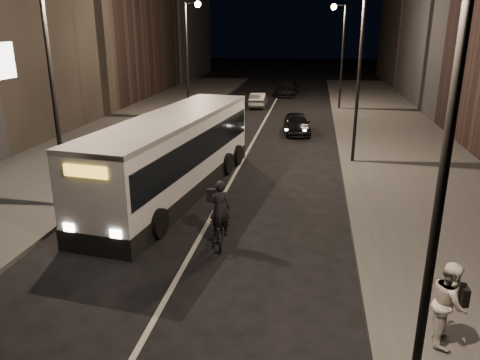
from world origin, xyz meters
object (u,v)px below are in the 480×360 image
at_px(city_bus, 174,151).
at_px(cyclist_on_bicycle, 221,223).
at_px(streetlight_right_far, 340,43).
at_px(car_far, 287,88).
at_px(streetlight_left_near, 57,66).
at_px(streetlight_left_far, 190,45).
at_px(car_mid, 258,100).
at_px(streetlight_right_near, 433,119).
at_px(streetlight_right_mid, 355,55).
at_px(pedestrian_woman, 449,303).
at_px(car_near, 297,123).

bearing_deg(city_bus, cyclist_on_bicycle, -50.30).
distance_m(streetlight_right_far, car_far, 10.17).
height_order(streetlight_left_near, streetlight_left_far, same).
height_order(car_mid, car_far, car_far).
height_order(streetlight_right_near, cyclist_on_bicycle, streetlight_right_near).
relative_size(streetlight_right_mid, city_bus, 0.66).
xyz_separation_m(pedestrian_woman, car_near, (-4.07, 20.87, -0.45)).
bearing_deg(streetlight_right_mid, streetlight_left_far, 136.84).
bearing_deg(pedestrian_woman, city_bus, 52.11).
bearing_deg(streetlight_right_near, pedestrian_woman, 54.67).
distance_m(streetlight_right_mid, cyclist_on_bicycle, 11.92).
bearing_deg(streetlight_right_near, streetlight_right_mid, 90.00).
relative_size(streetlight_left_far, cyclist_on_bicycle, 3.68).
relative_size(pedestrian_woman, car_far, 0.38).
relative_size(pedestrian_woman, car_mid, 0.50).
bearing_deg(pedestrian_woman, car_far, 16.24).
distance_m(streetlight_left_near, car_near, 17.25).
distance_m(city_bus, car_far, 29.45).
relative_size(city_bus, car_mid, 3.27).
xyz_separation_m(streetlight_right_near, car_mid, (-6.53, 32.43, -4.74)).
relative_size(city_bus, cyclist_on_bicycle, 5.59).
distance_m(streetlight_right_far, car_mid, 8.08).
xyz_separation_m(streetlight_right_mid, car_mid, (-6.53, 16.43, -4.74)).
xyz_separation_m(streetlight_right_far, cyclist_on_bicycle, (-4.54, -26.01, -4.63)).
xyz_separation_m(city_bus, pedestrian_woman, (8.63, -8.78, -0.67)).
relative_size(streetlight_right_near, streetlight_right_far, 1.00).
distance_m(streetlight_left_far, cyclist_on_bicycle, 21.43).
height_order(streetlight_left_near, car_mid, streetlight_left_near).
bearing_deg(streetlight_left_near, car_mid, 80.39).
bearing_deg(city_bus, car_mid, 95.50).
bearing_deg(pedestrian_woman, cyclist_on_bicycle, 61.44).
distance_m(cyclist_on_bicycle, pedestrian_woman, 7.18).
bearing_deg(streetlight_left_near, car_far, 79.10).
relative_size(streetlight_left_near, cyclist_on_bicycle, 3.68).
bearing_deg(car_near, streetlight_left_near, -125.89).
height_order(streetlight_left_far, car_far, streetlight_left_far).
relative_size(streetlight_right_far, pedestrian_woman, 4.29).
relative_size(streetlight_right_near, pedestrian_woman, 4.29).
relative_size(streetlight_left_near, car_near, 2.10).
xyz_separation_m(streetlight_left_far, car_near, (7.84, -3.37, -4.70)).
xyz_separation_m(streetlight_right_far, city_bus, (-7.38, -21.46, -3.59)).
distance_m(streetlight_left_far, car_near, 9.75).
xyz_separation_m(streetlight_left_far, car_mid, (4.14, 6.43, -4.74)).
relative_size(cyclist_on_bicycle, car_far, 0.45).
xyz_separation_m(streetlight_right_mid, car_far, (-4.53, 23.84, -4.65)).
xyz_separation_m(streetlight_right_mid, pedestrian_woman, (1.25, -14.24, -4.25)).
height_order(streetlight_left_far, cyclist_on_bicycle, streetlight_left_far).
distance_m(cyclist_on_bicycle, car_mid, 26.52).
height_order(streetlight_left_near, cyclist_on_bicycle, streetlight_left_near).
height_order(city_bus, pedestrian_woman, city_bus).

